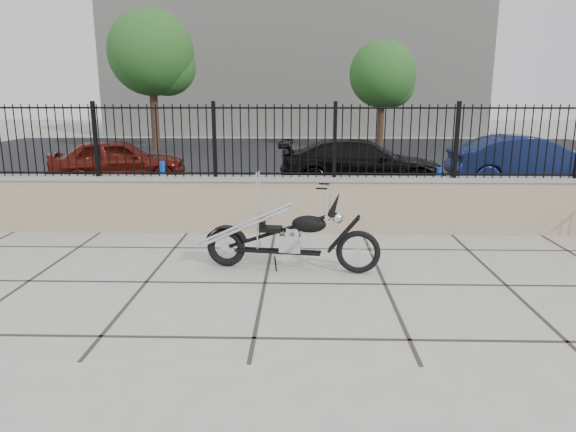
% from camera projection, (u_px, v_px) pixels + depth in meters
% --- Properties ---
extents(ground_plane, '(90.00, 90.00, 0.00)m').
position_uv_depth(ground_plane, '(265.00, 283.00, 6.43)').
color(ground_plane, '#99968E').
rests_on(ground_plane, ground).
extents(parking_lot, '(30.00, 30.00, 0.00)m').
position_uv_depth(parking_lot, '(289.00, 161.00, 18.59)').
color(parking_lot, black).
rests_on(parking_lot, ground).
extents(retaining_wall, '(14.00, 0.36, 0.96)m').
position_uv_depth(retaining_wall, '(275.00, 205.00, 8.75)').
color(retaining_wall, gray).
rests_on(retaining_wall, ground_plane).
extents(iron_fence, '(14.00, 0.08, 1.20)m').
position_uv_depth(iron_fence, '(274.00, 141.00, 8.50)').
color(iron_fence, black).
rests_on(iron_fence, retaining_wall).
extents(background_building, '(22.00, 6.00, 8.00)m').
position_uv_depth(background_building, '(295.00, 67.00, 31.31)').
color(background_building, beige).
rests_on(background_building, ground_plane).
extents(chopper_motorcycle, '(2.28, 0.72, 1.35)m').
position_uv_depth(chopper_motorcycle, '(287.00, 221.00, 6.79)').
color(chopper_motorcycle, black).
rests_on(chopper_motorcycle, ground_plane).
extents(car_red, '(3.76, 2.33, 1.20)m').
position_uv_depth(car_red, '(118.00, 161.00, 13.74)').
color(car_red, '#51110B').
rests_on(car_red, parking_lot).
extents(car_black, '(4.27, 1.91, 1.22)m').
position_uv_depth(car_black, '(362.00, 163.00, 13.13)').
color(car_black, black).
rests_on(car_black, parking_lot).
extents(car_blue, '(3.99, 1.49, 1.30)m').
position_uv_depth(car_blue, '(528.00, 161.00, 13.30)').
color(car_blue, '#111A3F').
rests_on(car_blue, parking_lot).
extents(bollard_a, '(0.15, 0.15, 0.95)m').
position_uv_depth(bollard_a, '(163.00, 184.00, 10.87)').
color(bollard_a, blue).
rests_on(bollard_a, ground_plane).
extents(bollard_b, '(0.11, 0.11, 0.86)m').
position_uv_depth(bollard_b, '(438.00, 188.00, 10.57)').
color(bollard_b, blue).
rests_on(bollard_b, ground_plane).
extents(tree_left, '(3.57, 3.57, 6.03)m').
position_uv_depth(tree_left, '(151.00, 48.00, 21.41)').
color(tree_left, '#382619').
rests_on(tree_left, ground_plane).
extents(tree_right, '(2.80, 2.80, 4.73)m').
position_uv_depth(tree_right, '(383.00, 71.00, 21.58)').
color(tree_right, '#382619').
rests_on(tree_right, ground_plane).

